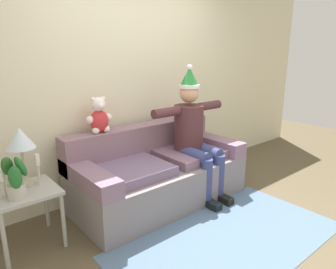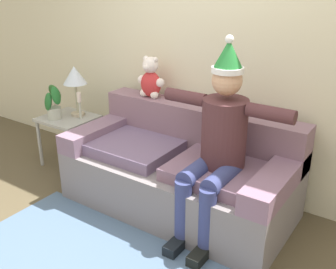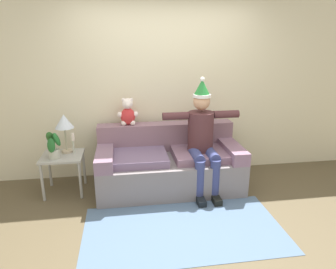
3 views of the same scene
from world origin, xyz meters
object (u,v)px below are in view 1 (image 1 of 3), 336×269
candle_short (38,165)px  potted_plant (16,179)px  table_lamp (20,141)px  candle_tall (3,179)px  side_table (25,199)px  teddy_bear (99,117)px  couch (157,172)px  person_seated (194,132)px

candle_short → potted_plant: bearing=-146.3°
table_lamp → candle_tall: table_lamp is taller
side_table → potted_plant: 0.27m
candle_tall → teddy_bear: bearing=15.7°
table_lamp → candle_short: size_ratio=1.86×
potted_plant → candle_short: 0.26m
couch → potted_plant: potted_plant is taller
table_lamp → candle_short: 0.25m
candle_tall → table_lamp: bearing=31.1°
table_lamp → candle_short: table_lamp is taller
couch → table_lamp: size_ratio=3.71×
teddy_bear → side_table: teddy_bear is taller
candle_short → table_lamp: bearing=149.7°
potted_plant → table_lamp: bearing=59.6°
candle_tall → candle_short: candle_short is taller
couch → candle_short: bearing=177.1°
table_lamp → teddy_bear: bearing=11.6°
couch → potted_plant: size_ratio=5.30×
couch → person_seated: bearing=-21.4°
couch → candle_tall: size_ratio=8.14×
couch → potted_plant: 1.52m
couch → side_table: couch is taller
side_table → candle_tall: size_ratio=2.23×
side_table → potted_plant: potted_plant is taller
side_table → person_seated: bearing=-5.9°
candle_short → side_table: bearing=-164.7°
person_seated → side_table: bearing=174.1°
table_lamp → side_table: bearing=-116.3°
candle_short → couch: bearing=-2.9°
teddy_bear → candle_short: bearing=-162.7°
couch → teddy_bear: size_ratio=5.03×
side_table → candle_short: size_ratio=1.89×
potted_plant → candle_short: (0.22, 0.15, 0.02)m
side_table → candle_short: 0.30m
teddy_bear → candle_tall: 1.11m
couch → side_table: (-1.40, 0.02, 0.12)m
potted_plant → candle_tall: potted_plant is taller
potted_plant → candle_tall: size_ratio=1.54×
couch → person_seated: size_ratio=1.27×
couch → candle_short: couch is taller
side_table → candle_tall: bearing=-172.2°
person_seated → candle_tall: (-1.97, 0.17, -0.09)m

